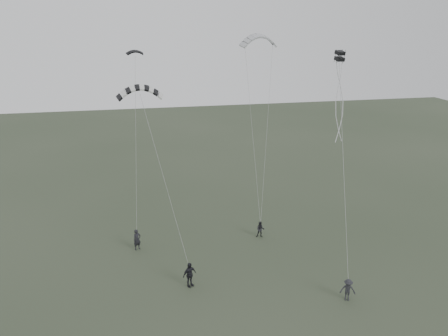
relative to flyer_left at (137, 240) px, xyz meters
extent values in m
plane|color=#303C29|center=(5.63, -6.26, -0.91)|extent=(140.00, 140.00, 0.00)
imported|color=black|center=(0.00, 0.00, 0.00)|extent=(0.78, 0.68, 1.81)
imported|color=black|center=(10.77, 0.01, -0.17)|extent=(0.84, 0.73, 1.47)
imported|color=black|center=(3.59, -6.27, 0.04)|extent=(1.19, 0.94, 1.89)
imported|color=#242428|center=(13.99, -10.20, -0.09)|extent=(1.20, 0.95, 1.63)
camera|label=1|loc=(0.36, -33.55, 17.40)|focal=35.00mm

